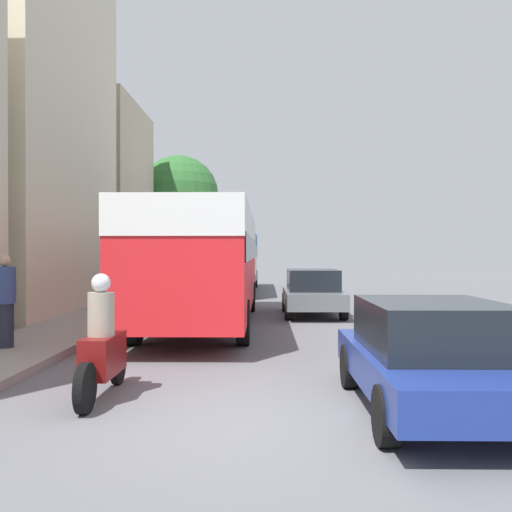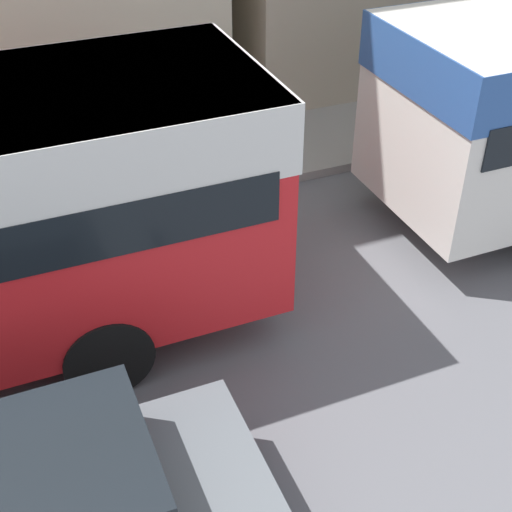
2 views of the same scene
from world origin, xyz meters
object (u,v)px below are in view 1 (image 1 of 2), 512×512
(bus_lead, at_px, (205,253))
(bus_following, at_px, (231,254))
(car_far_curb, at_px, (433,354))
(motorcycle_behind_lead, at_px, (102,349))
(car_crossing, at_px, (312,291))
(pedestrian_near_curb, at_px, (5,300))

(bus_lead, bearing_deg, bus_following, 90.36)
(bus_following, relative_size, car_far_curb, 2.62)
(bus_lead, relative_size, motorcycle_behind_lead, 5.14)
(bus_following, bearing_deg, car_far_curb, -80.05)
(bus_following, height_order, motorcycle_behind_lead, bus_following)
(bus_lead, bearing_deg, motorcycle_behind_lead, -94.18)
(bus_lead, distance_m, car_far_curb, 9.54)
(car_far_curb, bearing_deg, bus_lead, 113.54)
(motorcycle_behind_lead, xyz_separation_m, car_crossing, (3.78, 10.43, 0.08))
(bus_lead, distance_m, bus_following, 13.35)
(bus_lead, bearing_deg, car_far_curb, -66.46)
(bus_lead, height_order, car_crossing, bus_lead)
(bus_following, relative_size, pedestrian_near_curb, 5.95)
(bus_following, distance_m, pedestrian_near_curb, 18.46)
(motorcycle_behind_lead, xyz_separation_m, pedestrian_near_curb, (-2.86, 3.26, 0.40))
(car_crossing, relative_size, pedestrian_near_curb, 2.31)
(bus_lead, xyz_separation_m, car_far_curb, (3.78, -8.67, -1.27))
(bus_lead, bearing_deg, pedestrian_near_curb, -125.77)
(bus_following, bearing_deg, bus_lead, -89.64)
(motorcycle_behind_lead, height_order, car_far_curb, motorcycle_behind_lead)
(car_crossing, bearing_deg, motorcycle_behind_lead, 70.08)
(bus_following, distance_m, motorcycle_behind_lead, 21.44)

